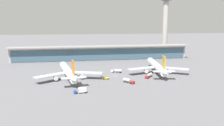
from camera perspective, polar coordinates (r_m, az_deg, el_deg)
ground_plane at (r=174.21m, az=0.72°, el=-3.21°), size 1200.00×1200.00×0.00m
airliner_left_stand at (r=167.50m, az=-10.74°, el=-2.09°), size 47.70×62.64×16.72m
airliner_centre_stand at (r=187.46m, az=10.94°, el=-0.80°), size 47.77×62.68×16.72m
service_truck_near_nose_red at (r=154.56m, az=4.04°, el=-4.31°), size 6.86×8.29×2.95m
service_truck_under_wing_white at (r=184.86m, az=1.20°, el=-1.89°), size 8.77×5.56×2.95m
service_truck_mid_apron_yellow at (r=164.50m, az=-1.60°, el=-3.73°), size 6.84×2.05×2.70m
service_truck_by_tail_blue at (r=133.94m, az=-7.65°, el=-6.66°), size 7.44×2.82×3.10m
service_truck_on_taxiway_red at (r=171.27m, az=9.09°, el=-2.99°), size 7.44×7.89×2.95m
service_truck_at_far_stand_olive at (r=175.98m, az=-7.98°, el=-2.61°), size 6.15×7.26×3.10m
terminal_building at (r=246.27m, az=-2.50°, el=2.56°), size 189.32×12.80×15.20m
control_tower at (r=296.45m, az=13.02°, el=10.26°), size 12.00×12.00×77.69m
safety_cone_alpha at (r=148.34m, az=-3.38°, el=-5.48°), size 0.62×0.62×0.70m
safety_cone_bravo at (r=146.13m, az=-3.12°, el=-5.72°), size 0.62×0.62×0.70m
safety_cone_charlie at (r=149.54m, az=-11.51°, el=-5.54°), size 0.62×0.62×0.70m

